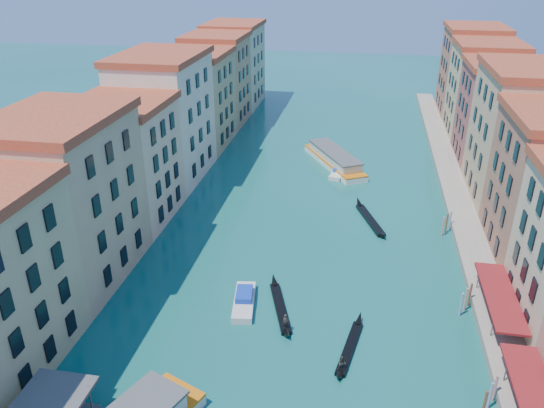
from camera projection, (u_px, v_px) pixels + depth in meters
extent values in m
cube|color=tan|center=(67.00, 203.00, 60.67)|extent=(12.00, 17.00, 19.00)
cube|color=#9C3022|center=(52.00, 118.00, 56.34)|extent=(12.80, 17.40, 1.00)
cube|color=#E0B08B|center=(126.00, 164.00, 74.96)|extent=(12.00, 14.00, 16.50)
cube|color=#9C3022|center=(118.00, 104.00, 71.17)|extent=(12.80, 14.40, 1.00)
cube|color=beige|center=(165.00, 120.00, 88.39)|extent=(12.00, 18.00, 20.00)
cube|color=#9C3022|center=(159.00, 56.00, 83.84)|extent=(12.80, 18.40, 1.00)
cube|color=tan|center=(196.00, 102.00, 104.01)|extent=(12.00, 16.00, 17.50)
cube|color=#9C3022|center=(193.00, 53.00, 100.01)|extent=(12.80, 16.40, 1.00)
cube|color=#A67E59|center=(217.00, 82.00, 117.55)|extent=(12.00, 15.00, 18.50)
cube|color=#9C3022|center=(215.00, 36.00, 113.32)|extent=(12.80, 15.40, 1.00)
cube|color=tan|center=(235.00, 66.00, 131.63)|extent=(12.00, 17.00, 19.00)
cube|color=#9C3022|center=(233.00, 24.00, 127.30)|extent=(12.80, 17.40, 1.00)
cube|color=tan|center=(520.00, 139.00, 79.44)|extent=(12.00, 18.00, 20.00)
cube|color=#9C3022|center=(535.00, 69.00, 74.89)|extent=(12.80, 18.40, 1.00)
cube|color=#9F4B45|center=(496.00, 117.00, 94.62)|extent=(12.00, 15.00, 17.50)
cube|color=#9C3022|center=(506.00, 64.00, 90.61)|extent=(12.80, 15.40, 1.00)
cube|color=tan|center=(482.00, 93.00, 108.15)|extent=(12.00, 16.00, 18.50)
cube|color=#9C3022|center=(490.00, 44.00, 103.93)|extent=(12.80, 16.40, 1.00)
cube|color=#A55E45|center=(470.00, 74.00, 122.57)|extent=(12.00, 17.00, 19.50)
cube|color=#9C3022|center=(477.00, 28.00, 118.13)|extent=(12.80, 17.40, 1.00)
cube|color=gray|center=(460.00, 209.00, 79.51)|extent=(4.00, 140.00, 1.00)
cylinder|color=#505052|center=(505.00, 376.00, 46.98)|extent=(0.12, 0.12, 3.00)
cube|color=maroon|center=(500.00, 296.00, 55.33)|extent=(3.20, 12.60, 0.25)
cylinder|color=#505052|center=(491.00, 332.00, 52.48)|extent=(0.12, 0.12, 3.00)
cylinder|color=#505052|center=(477.00, 284.00, 59.93)|extent=(0.12, 0.12, 3.00)
cylinder|color=#522B1C|center=(484.00, 405.00, 44.24)|extent=(0.24, 0.24, 3.20)
cylinder|color=#522B1C|center=(490.00, 397.00, 45.03)|extent=(0.24, 0.24, 3.20)
cylinder|color=#522B1C|center=(495.00, 390.00, 45.83)|extent=(0.24, 0.24, 3.20)
cylinder|color=#522B1C|center=(461.00, 306.00, 56.66)|extent=(0.24, 0.24, 3.20)
cylinder|color=#522B1C|center=(465.00, 301.00, 57.45)|extent=(0.24, 0.24, 3.20)
cylinder|color=#522B1C|center=(470.00, 296.00, 58.24)|extent=(0.24, 0.24, 3.20)
cylinder|color=#522B1C|center=(443.00, 227.00, 72.63)|extent=(0.24, 0.24, 3.20)
cylinder|color=#522B1C|center=(446.00, 224.00, 73.42)|extent=(0.24, 0.24, 3.20)
cylinder|color=#522B1C|center=(450.00, 221.00, 74.21)|extent=(0.24, 0.24, 3.20)
cube|color=white|center=(334.00, 162.00, 96.94)|extent=(12.57, 18.06, 1.10)
cube|color=silver|center=(335.00, 156.00, 96.43)|extent=(10.38, 14.63, 1.47)
cube|color=#505052|center=(335.00, 152.00, 96.05)|extent=(10.84, 15.16, 0.23)
cube|color=orange|center=(334.00, 160.00, 96.72)|extent=(12.61, 18.08, 0.23)
cube|color=black|center=(280.00, 308.00, 58.06)|extent=(3.77, 8.72, 0.44)
cone|color=black|center=(274.00, 280.00, 62.28)|extent=(1.45, 2.15, 1.65)
cone|color=black|center=(287.00, 335.00, 53.57)|extent=(1.35, 1.82, 1.45)
imported|color=#2F2925|center=(286.00, 322.00, 54.29)|extent=(0.71, 0.58, 1.69)
cube|color=black|center=(349.00, 348.00, 52.26)|extent=(2.42, 8.09, 0.40)
cone|color=black|center=(359.00, 318.00, 55.88)|extent=(1.12, 1.91, 1.50)
cone|color=black|center=(339.00, 377.00, 48.38)|extent=(1.06, 1.61, 1.32)
imported|color=#2F322A|center=(342.00, 363.00, 48.99)|extent=(0.84, 0.71, 1.54)
cube|color=black|center=(370.00, 220.00, 76.92)|extent=(4.41, 9.38, 0.48)
cone|color=black|center=(359.00, 202.00, 81.46)|extent=(1.64, 2.33, 1.78)
cone|color=black|center=(383.00, 236.00, 72.08)|extent=(1.51, 1.99, 1.57)
cube|color=silver|center=(244.00, 302.00, 58.74)|extent=(3.15, 7.17, 0.79)
cube|color=#1539AF|center=(244.00, 294.00, 58.89)|extent=(2.19, 3.19, 0.69)
cube|color=silver|center=(339.00, 173.00, 92.82)|extent=(3.21, 6.47, 0.71)
cube|color=#1539AF|center=(340.00, 169.00, 92.92)|extent=(2.12, 2.93, 0.62)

